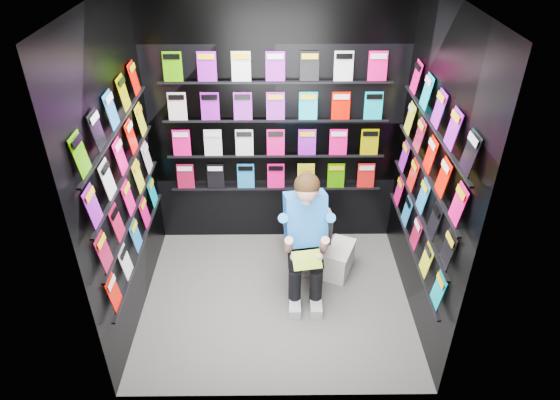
{
  "coord_description": "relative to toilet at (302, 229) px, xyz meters",
  "views": [
    {
      "loc": [
        0.0,
        -3.34,
        3.24
      ],
      "look_at": [
        0.03,
        0.15,
        0.99
      ],
      "focal_mm": 32.0,
      "sensor_mm": 36.0,
      "label": 1
    }
  ],
  "objects": [
    {
      "name": "comics_right",
      "position": [
        0.92,
        -0.6,
        0.94
      ],
      "size": [
        0.06,
        1.7,
        1.37
      ],
      "primitive_type": null,
      "color": "red",
      "rests_on": "wall_right"
    },
    {
      "name": "longbox",
      "position": [
        0.35,
        -0.22,
        -0.23
      ],
      "size": [
        0.33,
        0.42,
        0.28
      ],
      "primitive_type": "cube",
      "rotation": [
        0.0,
        0.0,
        -0.4
      ],
      "color": "white",
      "rests_on": "floor"
    },
    {
      "name": "floor",
      "position": [
        -0.25,
        -0.6,
        -0.37
      ],
      "size": [
        2.4,
        2.4,
        0.0
      ],
      "primitive_type": "plane",
      "color": "#60605E",
      "rests_on": "ground"
    },
    {
      "name": "toilet",
      "position": [
        0.0,
        0.0,
        0.0
      ],
      "size": [
        0.54,
        0.81,
        0.73
      ],
      "primitive_type": "imported",
      "rotation": [
        0.0,
        0.0,
        3.31
      ],
      "color": "white",
      "rests_on": "floor"
    },
    {
      "name": "longbox_lid",
      "position": [
        0.35,
        -0.22,
        -0.08
      ],
      "size": [
        0.35,
        0.44,
        0.03
      ],
      "primitive_type": "cube",
      "rotation": [
        0.0,
        0.0,
        -0.4
      ],
      "color": "white",
      "rests_on": "longbox"
    },
    {
      "name": "reader",
      "position": [
        0.0,
        -0.38,
        0.38
      ],
      "size": [
        0.6,
        0.78,
        1.31
      ],
      "primitive_type": null,
      "rotation": [
        0.0,
        0.0,
        0.16
      ],
      "color": "blue",
      "rests_on": "toilet"
    },
    {
      "name": "ceiling",
      "position": [
        -0.25,
        -0.6,
        2.23
      ],
      "size": [
        2.4,
        2.4,
        0.0
      ],
      "primitive_type": "plane",
      "color": "white",
      "rests_on": "floor"
    },
    {
      "name": "wall_right",
      "position": [
        0.95,
        -0.6,
        0.93
      ],
      "size": [
        0.04,
        2.0,
        2.6
      ],
      "primitive_type": "cube",
      "color": "black",
      "rests_on": "floor"
    },
    {
      "name": "comics_left",
      "position": [
        -1.42,
        -0.6,
        0.94
      ],
      "size": [
        0.06,
        1.7,
        1.37
      ],
      "primitive_type": null,
      "color": "red",
      "rests_on": "wall_left"
    },
    {
      "name": "wall_back",
      "position": [
        -0.25,
        0.4,
        0.93
      ],
      "size": [
        2.4,
        0.04,
        2.6
      ],
      "primitive_type": "cube",
      "color": "black",
      "rests_on": "floor"
    },
    {
      "name": "wall_front",
      "position": [
        -0.25,
        -1.6,
        0.93
      ],
      "size": [
        2.4,
        0.04,
        2.6
      ],
      "primitive_type": "cube",
      "color": "black",
      "rests_on": "floor"
    },
    {
      "name": "wall_left",
      "position": [
        -1.45,
        -0.6,
        0.93
      ],
      "size": [
        0.04,
        2.0,
        2.6
      ],
      "primitive_type": "cube",
      "color": "black",
      "rests_on": "floor"
    },
    {
      "name": "comics_back",
      "position": [
        -0.25,
        0.37,
        0.94
      ],
      "size": [
        2.1,
        0.06,
        1.37
      ],
      "primitive_type": null,
      "color": "red",
      "rests_on": "wall_back"
    },
    {
      "name": "held_comic",
      "position": [
        0.0,
        -0.73,
        0.21
      ],
      "size": [
        0.26,
        0.18,
        0.1
      ],
      "primitive_type": "cube",
      "rotation": [
        -0.96,
        0.0,
        0.16
      ],
      "color": "#209228",
      "rests_on": "reader"
    }
  ]
}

